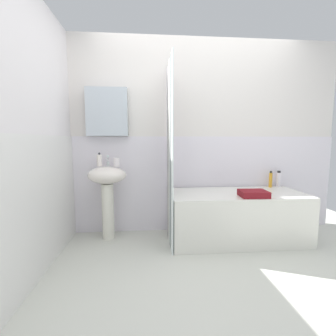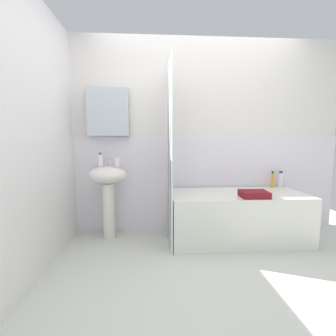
# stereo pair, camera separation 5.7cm
# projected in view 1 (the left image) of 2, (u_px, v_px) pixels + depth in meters

# --- Properties ---
(ground_plane) EXTENTS (4.80, 5.60, 0.04)m
(ground_plane) POSITION_uv_depth(u_px,v_px,m) (227.00, 286.00, 1.96)
(ground_plane) COLOR beige
(wall_back_tiled) EXTENTS (3.60, 0.18, 2.40)m
(wall_back_tiled) POSITION_uv_depth(u_px,v_px,m) (192.00, 141.00, 3.07)
(wall_back_tiled) COLOR silver
(wall_back_tiled) RESTS_ON ground_plane
(wall_left_tiled) EXTENTS (0.07, 1.81, 2.40)m
(wall_left_tiled) POSITION_uv_depth(u_px,v_px,m) (35.00, 145.00, 2.03)
(wall_left_tiled) COLOR silver
(wall_left_tiled) RESTS_ON ground_plane
(sink) EXTENTS (0.44, 0.34, 0.85)m
(sink) POSITION_uv_depth(u_px,v_px,m) (107.00, 186.00, 2.81)
(sink) COLOR silver
(sink) RESTS_ON ground_plane
(faucet) EXTENTS (0.03, 0.12, 0.12)m
(faucet) POSITION_uv_depth(u_px,v_px,m) (108.00, 161.00, 2.85)
(faucet) COLOR silver
(faucet) RESTS_ON sink
(soap_dispenser) EXTENTS (0.06, 0.06, 0.16)m
(soap_dispenser) POSITION_uv_depth(u_px,v_px,m) (99.00, 160.00, 2.81)
(soap_dispenser) COLOR white
(soap_dispenser) RESTS_ON sink
(toothbrush_cup) EXTENTS (0.07, 0.07, 0.10)m
(toothbrush_cup) POSITION_uv_depth(u_px,v_px,m) (117.00, 162.00, 2.79)
(toothbrush_cup) COLOR white
(toothbrush_cup) RESTS_ON sink
(bathtub) EXTENTS (1.53, 0.69, 0.55)m
(bathtub) POSITION_uv_depth(u_px,v_px,m) (236.00, 216.00, 2.82)
(bathtub) COLOR white
(bathtub) RESTS_ON ground_plane
(shower_curtain) EXTENTS (0.01, 0.69, 2.00)m
(shower_curtain) POSITION_uv_depth(u_px,v_px,m) (170.00, 154.00, 2.67)
(shower_curtain) COLOR white
(shower_curtain) RESTS_ON ground_plane
(lotion_bottle) EXTENTS (0.06, 0.06, 0.21)m
(lotion_bottle) POSITION_uv_depth(u_px,v_px,m) (279.00, 179.00, 3.13)
(lotion_bottle) COLOR white
(lotion_bottle) RESTS_ON bathtub
(conditioner_bottle) EXTENTS (0.04, 0.04, 0.21)m
(conditioner_bottle) POSITION_uv_depth(u_px,v_px,m) (271.00, 180.00, 3.09)
(conditioner_bottle) COLOR gold
(conditioner_bottle) RESTS_ON bathtub
(towel_folded) EXTENTS (0.29, 0.23, 0.07)m
(towel_folded) POSITION_uv_depth(u_px,v_px,m) (253.00, 194.00, 2.58)
(towel_folded) COLOR maroon
(towel_folded) RESTS_ON bathtub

